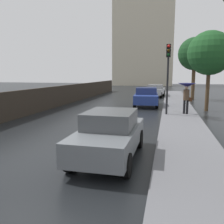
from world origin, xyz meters
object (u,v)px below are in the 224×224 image
(traffic_light, at_px, (168,66))
(street_tree_far, at_px, (210,53))
(car_grey_behind_camera, at_px, (110,134))
(car_blue_near_kerb, at_px, (146,97))
(car_silver_mid_road, at_px, (155,90))
(pedestrian_with_umbrella_near, at_px, (187,89))
(street_tree_mid, at_px, (195,54))

(traffic_light, height_order, street_tree_far, street_tree_far)
(traffic_light, bearing_deg, car_grey_behind_camera, -101.77)
(car_grey_behind_camera, height_order, traffic_light, traffic_light)
(car_grey_behind_camera, xyz_separation_m, traffic_light, (1.65, 7.94, 2.31))
(car_blue_near_kerb, xyz_separation_m, street_tree_far, (4.39, -1.63, 3.23))
(car_blue_near_kerb, bearing_deg, car_silver_mid_road, 84.28)
(car_blue_near_kerb, relative_size, car_silver_mid_road, 0.98)
(street_tree_far, bearing_deg, pedestrian_with_umbrella_near, -122.92)
(pedestrian_with_umbrella_near, bearing_deg, street_tree_mid, -92.84)
(car_grey_behind_camera, distance_m, street_tree_far, 12.11)
(car_grey_behind_camera, bearing_deg, car_blue_near_kerb, 90.38)
(pedestrian_with_umbrella_near, height_order, street_tree_mid, street_tree_mid)
(car_blue_near_kerb, relative_size, street_tree_far, 0.76)
(car_silver_mid_road, relative_size, traffic_light, 1.02)
(pedestrian_with_umbrella_near, bearing_deg, car_silver_mid_road, -73.83)
(pedestrian_with_umbrella_near, relative_size, traffic_light, 0.45)
(car_silver_mid_road, xyz_separation_m, traffic_light, (1.36, -12.81, 2.31))
(car_silver_mid_road, height_order, car_grey_behind_camera, car_grey_behind_camera)
(pedestrian_with_umbrella_near, xyz_separation_m, traffic_light, (-1.17, -0.44, 1.40))
(car_silver_mid_road, relative_size, pedestrian_with_umbrella_near, 2.26)
(car_grey_behind_camera, relative_size, traffic_light, 0.93)
(street_tree_far, bearing_deg, car_silver_mid_road, 112.42)
(car_blue_near_kerb, distance_m, pedestrian_with_umbrella_near, 5.02)
(car_blue_near_kerb, xyz_separation_m, car_silver_mid_road, (0.29, 8.31, -0.02))
(car_silver_mid_road, bearing_deg, car_grey_behind_camera, -86.30)
(street_tree_mid, bearing_deg, traffic_light, -103.17)
(car_silver_mid_road, distance_m, traffic_light, 13.09)
(street_tree_far, bearing_deg, street_tree_mid, 91.60)
(car_blue_near_kerb, distance_m, traffic_light, 5.31)
(street_tree_mid, bearing_deg, car_grey_behind_camera, -102.58)
(car_grey_behind_camera, relative_size, street_tree_mid, 0.62)
(car_grey_behind_camera, bearing_deg, street_tree_mid, 77.82)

